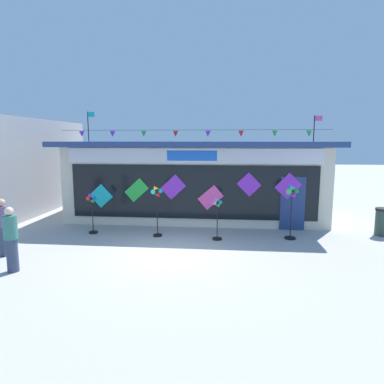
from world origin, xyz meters
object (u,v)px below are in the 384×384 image
at_px(wind_spinner_center_left, 217,217).
at_px(person_mid_plaza, 11,239).
at_px(wind_spinner_center_right, 292,203).
at_px(person_near_camera, 3,226).
at_px(wind_spinner_far_left, 92,210).
at_px(kite_shop_building, 197,178).
at_px(trash_bin, 382,222).
at_px(wind_spinner_left, 157,204).

relative_size(wind_spinner_center_left, person_mid_plaza, 0.85).
relative_size(wind_spinner_center_left, wind_spinner_center_right, 0.77).
distance_m(wind_spinner_center_left, wind_spinner_center_right, 2.54).
bearing_deg(wind_spinner_center_left, person_near_camera, -160.22).
relative_size(wind_spinner_far_left, person_mid_plaza, 0.87).
bearing_deg(kite_shop_building, trash_bin, -21.96).
height_order(wind_spinner_center_left, wind_spinner_center_right, wind_spinner_center_right).
xyz_separation_m(wind_spinner_center_left, wind_spinner_center_right, (2.48, 0.33, 0.47)).
height_order(kite_shop_building, person_near_camera, kite_shop_building).
bearing_deg(trash_bin, kite_shop_building, 158.04).
relative_size(kite_shop_building, wind_spinner_center_right, 5.81).
height_order(wind_spinner_center_right, person_near_camera, wind_spinner_center_right).
relative_size(wind_spinner_left, person_mid_plaza, 1.06).
xyz_separation_m(kite_shop_building, wind_spinner_center_right, (3.48, -3.55, -0.42)).
xyz_separation_m(kite_shop_building, person_near_camera, (-5.10, -6.07, -0.78)).
height_order(person_near_camera, trash_bin, person_near_camera).
bearing_deg(wind_spinner_far_left, person_mid_plaza, -99.60).
bearing_deg(trash_bin, wind_spinner_center_left, -168.85).
bearing_deg(wind_spinner_far_left, trash_bin, 4.34).
height_order(wind_spinner_left, person_near_camera, wind_spinner_left).
distance_m(kite_shop_building, person_near_camera, 7.97).
relative_size(person_mid_plaza, trash_bin, 1.72).
distance_m(kite_shop_building, wind_spinner_far_left, 5.01).
bearing_deg(person_mid_plaza, person_near_camera, 43.47).
xyz_separation_m(person_mid_plaza, trash_bin, (10.89, 4.47, -0.36)).
xyz_separation_m(kite_shop_building, wind_spinner_left, (-1.08, -3.67, -0.50)).
height_order(wind_spinner_far_left, person_mid_plaza, person_mid_plaza).
relative_size(kite_shop_building, wind_spinner_far_left, 7.40).
bearing_deg(kite_shop_building, wind_spinner_left, -106.42).
bearing_deg(person_near_camera, kite_shop_building, 21.20).
distance_m(wind_spinner_center_right, person_mid_plaza, 8.43).
xyz_separation_m(kite_shop_building, wind_spinner_far_left, (-3.48, -3.52, -0.79)).
distance_m(wind_spinner_left, trash_bin, 7.95).
xyz_separation_m(kite_shop_building, trash_bin, (6.79, -2.74, -1.17)).
relative_size(kite_shop_building, wind_spinner_left, 6.09).
bearing_deg(wind_spinner_left, wind_spinner_center_right, 1.51).
bearing_deg(wind_spinner_center_right, wind_spinner_center_left, -172.47).
xyz_separation_m(wind_spinner_left, person_near_camera, (-4.02, -2.40, -0.27)).
distance_m(person_near_camera, trash_bin, 12.35).
distance_m(wind_spinner_far_left, wind_spinner_center_right, 6.97).
distance_m(wind_spinner_center_right, trash_bin, 3.48).
height_order(person_mid_plaza, trash_bin, person_mid_plaza).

